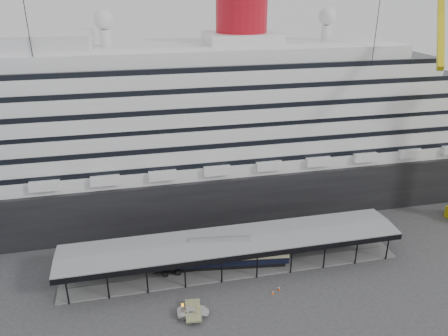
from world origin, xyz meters
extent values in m
plane|color=#363638|center=(0.00, 0.00, 0.00)|extent=(200.00, 200.00, 0.00)
cube|color=black|center=(0.00, 32.00, 5.00)|extent=(130.00, 30.00, 10.00)
cylinder|color=#AF0E1B|center=(8.00, 32.00, 37.40)|extent=(10.00, 10.00, 9.00)
sphere|color=silver|center=(-18.00, 32.00, 37.70)|extent=(3.60, 3.60, 3.60)
sphere|color=silver|center=(26.00, 32.00, 37.70)|extent=(3.60, 3.60, 3.60)
cube|color=slate|center=(0.00, 5.00, 0.12)|extent=(56.00, 8.00, 0.24)
cube|color=slate|center=(0.00, 4.28, 0.28)|extent=(54.00, 0.08, 0.10)
cube|color=slate|center=(0.00, 5.72, 0.28)|extent=(54.00, 0.08, 0.10)
cube|color=black|center=(0.00, 0.50, 4.45)|extent=(56.00, 0.18, 0.90)
cube|color=black|center=(0.00, 9.50, 4.45)|extent=(56.00, 0.18, 0.90)
cube|color=slate|center=(0.00, 5.00, 5.18)|extent=(56.00, 9.00, 0.24)
cylinder|color=black|center=(-29.22, 21.75, 23.60)|extent=(0.12, 0.12, 47.21)
cube|color=gold|center=(39.13, 15.12, 39.20)|extent=(11.42, 18.78, 16.80)
cylinder|color=black|center=(30.26, 20.24, 23.60)|extent=(0.12, 0.12, 47.21)
imported|color=silver|center=(-8.45, -5.44, 0.63)|extent=(4.77, 2.60, 1.27)
cube|color=black|center=(-2.33, 5.00, 0.60)|extent=(21.89, 5.34, 0.73)
cube|color=black|center=(-2.33, 5.00, 1.54)|extent=(22.98, 5.88, 1.14)
cube|color=beige|center=(-2.33, 5.00, 2.78)|extent=(22.98, 5.92, 1.35)
cube|color=black|center=(-2.33, 5.00, 3.66)|extent=(22.98, 5.88, 0.41)
cube|color=red|center=(-7.93, -2.80, 0.01)|extent=(0.44, 0.44, 0.03)
cone|color=red|center=(-7.93, -2.80, 0.34)|extent=(0.37, 0.37, 0.65)
cylinder|color=white|center=(-7.93, -2.80, 0.41)|extent=(0.21, 0.21, 0.13)
cube|color=#E05C0C|center=(4.10, -3.61, 0.01)|extent=(0.44, 0.44, 0.03)
cone|color=#E05C0C|center=(4.10, -3.61, 0.34)|extent=(0.37, 0.37, 0.65)
cylinder|color=white|center=(4.10, -3.61, 0.41)|extent=(0.21, 0.21, 0.13)
cube|color=#D6410B|center=(5.32, -2.86, 0.01)|extent=(0.44, 0.44, 0.03)
cone|color=#D6410B|center=(5.32, -2.86, 0.34)|extent=(0.37, 0.37, 0.64)
cylinder|color=white|center=(5.32, -2.86, 0.40)|extent=(0.20, 0.20, 0.12)
camera|label=1|loc=(-15.05, -54.47, 43.51)|focal=35.00mm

